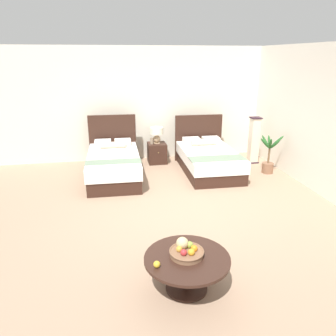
# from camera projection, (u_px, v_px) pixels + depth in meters

# --- Properties ---
(ground_plane) EXTENTS (9.46, 10.30, 0.02)m
(ground_plane) POSITION_uv_depth(u_px,v_px,m) (180.00, 210.00, 5.92)
(ground_plane) COLOR #9F8066
(wall_back) EXTENTS (9.46, 0.12, 2.86)m
(wall_back) POSITION_uv_depth(u_px,v_px,m) (153.00, 104.00, 8.56)
(wall_back) COLOR white
(wall_back) RESTS_ON ground
(wall_side_right) EXTENTS (0.12, 5.90, 2.86)m
(wall_side_right) POSITION_uv_depth(u_px,v_px,m) (325.00, 121.00, 6.33)
(wall_side_right) COLOR white
(wall_side_right) RESTS_ON ground
(bed_near_window) EXTENTS (1.19, 2.18, 1.25)m
(bed_near_window) POSITION_uv_depth(u_px,v_px,m) (114.00, 164.00, 7.42)
(bed_near_window) COLOR #361F17
(bed_near_window) RESTS_ON ground
(bed_near_corner) EXTENTS (1.26, 2.12, 1.19)m
(bed_near_corner) POSITION_uv_depth(u_px,v_px,m) (208.00, 159.00, 7.81)
(bed_near_corner) COLOR #361F17
(bed_near_corner) RESTS_ON ground
(nightstand) EXTENTS (0.46, 0.49, 0.51)m
(nightstand) POSITION_uv_depth(u_px,v_px,m) (157.00, 153.00, 8.46)
(nightstand) COLOR #361F17
(nightstand) RESTS_ON ground
(table_lamp) EXTENTS (0.33, 0.33, 0.41)m
(table_lamp) POSITION_uv_depth(u_px,v_px,m) (157.00, 133.00, 8.31)
(table_lamp) COLOR tan
(table_lamp) RESTS_ON nightstand
(vase) EXTENTS (0.08, 0.08, 0.16)m
(vase) POSITION_uv_depth(u_px,v_px,m) (152.00, 141.00, 8.29)
(vase) COLOR gray
(vase) RESTS_ON nightstand
(coffee_table) EXTENTS (1.00, 1.00, 0.43)m
(coffee_table) POSITION_uv_depth(u_px,v_px,m) (187.00, 264.00, 3.81)
(coffee_table) COLOR #361F17
(coffee_table) RESTS_ON ground
(fruit_bowl) EXTENTS (0.41, 0.41, 0.19)m
(fruit_bowl) POSITION_uv_depth(u_px,v_px,m) (186.00, 251.00, 3.80)
(fruit_bowl) COLOR brown
(fruit_bowl) RESTS_ON coffee_table
(loose_apple) EXTENTS (0.08, 0.08, 0.08)m
(loose_apple) POSITION_uv_depth(u_px,v_px,m) (157.00, 264.00, 3.58)
(loose_apple) COLOR gold
(loose_apple) RESTS_ON coffee_table
(floor_lamp_corner) EXTENTS (0.26, 0.26, 1.17)m
(floor_lamp_corner) POSITION_uv_depth(u_px,v_px,m) (254.00, 140.00, 8.37)
(floor_lamp_corner) COLOR black
(floor_lamp_corner) RESTS_ON ground
(potted_palm) EXTENTS (0.57, 0.51, 0.91)m
(potted_palm) POSITION_uv_depth(u_px,v_px,m) (268.00, 160.00, 7.70)
(potted_palm) COLOR brown
(potted_palm) RESTS_ON ground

